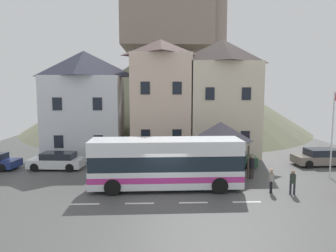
# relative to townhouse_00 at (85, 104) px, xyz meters

# --- Properties ---
(ground_plane) EXTENTS (40.00, 60.00, 0.07)m
(ground_plane) POSITION_rel_townhouse_00_xyz_m (7.35, -11.83, -4.98)
(ground_plane) COLOR #4D4D4C
(townhouse_00) EXTENTS (6.87, 5.72, 9.91)m
(townhouse_00) POSITION_rel_townhouse_00_xyz_m (0.00, 0.00, 0.00)
(townhouse_00) COLOR silver
(townhouse_00) RESTS_ON ground_plane
(townhouse_01) EXTENTS (5.49, 6.56, 11.07)m
(townhouse_01) POSITION_rel_townhouse_00_xyz_m (7.21, 0.42, 0.58)
(townhouse_01) COLOR beige
(townhouse_01) RESTS_ON ground_plane
(townhouse_02) EXTENTS (6.41, 5.50, 11.01)m
(townhouse_02) POSITION_rel_townhouse_00_xyz_m (13.06, -0.11, 0.55)
(townhouse_02) COLOR beige
(townhouse_02) RESTS_ON ground_plane
(hilltop_castle) EXTENTS (43.95, 43.95, 21.15)m
(hilltop_castle) POSITION_rel_townhouse_00_xyz_m (8.39, 20.43, 2.38)
(hilltop_castle) COLOR #6F7258
(hilltop_castle) RESTS_ON ground_plane
(transit_bus) EXTENTS (9.54, 2.74, 3.17)m
(transit_bus) POSITION_rel_townhouse_00_xyz_m (7.39, -10.53, -3.35)
(transit_bus) COLOR white
(transit_bus) RESTS_ON ground_plane
(bus_shelter) EXTENTS (3.60, 3.60, 3.90)m
(bus_shelter) POSITION_rel_townhouse_00_xyz_m (11.59, -6.96, -1.82)
(bus_shelter) COLOR #473D33
(bus_shelter) RESTS_ON ground_plane
(parked_car_00) EXTENTS (3.92, 2.05, 1.43)m
(parked_car_00) POSITION_rel_townhouse_00_xyz_m (12.92, -5.08, -4.26)
(parked_car_00) COLOR #295238
(parked_car_00) RESTS_ON ground_plane
(parked_car_02) EXTENTS (4.28, 2.07, 1.34)m
(parked_car_02) POSITION_rel_townhouse_00_xyz_m (-1.13, -5.36, -4.29)
(parked_car_02) COLOR white
(parked_car_02) RESTS_ON ground_plane
(parked_car_03) EXTENTS (4.26, 2.14, 1.39)m
(parked_car_03) POSITION_rel_townhouse_00_xyz_m (20.44, -4.87, -4.27)
(parked_car_03) COLOR slate
(parked_car_03) RESTS_ON ground_plane
(pedestrian_00) EXTENTS (0.30, 0.33, 1.49)m
(pedestrian_00) POSITION_rel_townhouse_00_xyz_m (13.78, -11.60, -4.15)
(pedestrian_00) COLOR black
(pedestrian_00) RESTS_ON ground_plane
(pedestrian_01) EXTENTS (0.35, 0.35, 1.67)m
(pedestrian_01) POSITION_rel_townhouse_00_xyz_m (13.52, -8.52, -3.99)
(pedestrian_01) COLOR #38332D
(pedestrian_01) RESTS_ON ground_plane
(pedestrian_02) EXTENTS (0.34, 0.34, 1.49)m
(pedestrian_02) POSITION_rel_townhouse_00_xyz_m (14.95, -11.96, -4.07)
(pedestrian_02) COLOR #2D2D38
(pedestrian_02) RESTS_ON ground_plane
(public_bench) EXTENTS (1.61, 0.48, 0.87)m
(public_bench) POSITION_rel_townhouse_00_xyz_m (11.53, -4.84, -4.48)
(public_bench) COLOR #33473D
(public_bench) RESTS_ON ground_plane
(flagpole) EXTENTS (0.95, 0.10, 6.13)m
(flagpole) POSITION_rel_townhouse_00_xyz_m (19.31, -8.49, -1.35)
(flagpole) COLOR silver
(flagpole) RESTS_ON ground_plane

